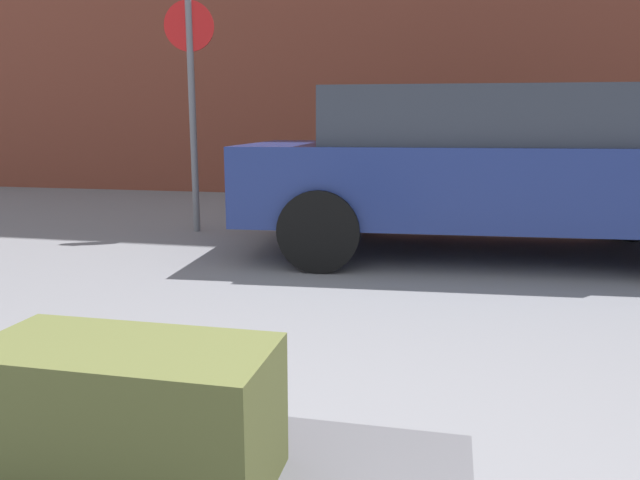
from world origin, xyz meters
TOP-DOWN VIEW (x-y plane):
  - duffel_bag_olive_rear_right at (-0.20, 0.08)m, footprint 0.66×0.31m
  - parked_car at (0.80, 4.38)m, footprint 4.41×2.16m
  - no_parking_sign at (-2.15, 4.88)m, footprint 0.49×0.15m

SIDE VIEW (x-z plane):
  - duffel_bag_olive_rear_right at x=-0.20m, z-range 0.34..0.66m
  - parked_car at x=0.80m, z-range 0.05..1.47m
  - no_parking_sign at x=-2.15m, z-range 0.28..2.63m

